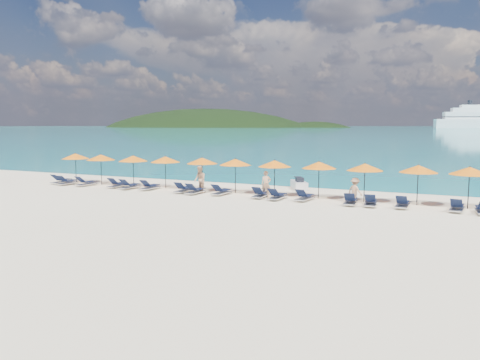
% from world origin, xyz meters
% --- Properties ---
extents(ground, '(1400.00, 1400.00, 0.00)m').
position_xyz_m(ground, '(0.00, 0.00, 0.00)').
color(ground, beige).
extents(sea, '(1600.00, 1300.00, 0.01)m').
position_xyz_m(sea, '(0.00, 660.00, 0.01)').
color(sea, '#1FA9B2').
rests_on(sea, ground).
extents(headland_main, '(374.00, 242.00, 126.50)m').
position_xyz_m(headland_main, '(-300.00, 540.00, -38.00)').
color(headland_main, black).
rests_on(headland_main, ground).
extents(headland_small, '(162.00, 126.00, 85.50)m').
position_xyz_m(headland_small, '(-150.00, 560.00, -35.00)').
color(headland_small, black).
rests_on(headland_small, ground).
extents(jetski, '(1.78, 2.35, 0.79)m').
position_xyz_m(jetski, '(1.70, 9.09, 0.33)').
color(jetski, silver).
rests_on(jetski, ground).
extents(beachgoer_a, '(0.70, 0.61, 1.61)m').
position_xyz_m(beachgoer_a, '(0.98, 4.70, 0.80)').
color(beachgoer_a, tan).
rests_on(beachgoer_a, ground).
extents(beachgoer_b, '(0.98, 0.91, 1.76)m').
position_xyz_m(beachgoer_b, '(-3.59, 4.59, 0.88)').
color(beachgoer_b, tan).
rests_on(beachgoer_b, ground).
extents(beachgoer_c, '(1.03, 0.85, 1.45)m').
position_xyz_m(beachgoer_c, '(6.34, 4.76, 0.73)').
color(beachgoer_c, tan).
rests_on(beachgoer_c, ground).
extents(umbrella_0, '(2.10, 2.10, 2.28)m').
position_xyz_m(umbrella_0, '(-14.97, 5.51, 2.02)').
color(umbrella_0, black).
rests_on(umbrella_0, ground).
extents(umbrella_1, '(2.10, 2.10, 2.28)m').
position_xyz_m(umbrella_1, '(-12.32, 5.30, 2.02)').
color(umbrella_1, black).
rests_on(umbrella_1, ground).
extents(umbrella_2, '(2.10, 2.10, 2.28)m').
position_xyz_m(umbrella_2, '(-9.44, 5.36, 2.02)').
color(umbrella_2, black).
rests_on(umbrella_2, ground).
extents(umbrella_3, '(2.10, 2.10, 2.28)m').
position_xyz_m(umbrella_3, '(-6.87, 5.57, 2.02)').
color(umbrella_3, black).
rests_on(umbrella_3, ground).
extents(umbrella_4, '(2.10, 2.10, 2.28)m').
position_xyz_m(umbrella_4, '(-3.96, 5.58, 2.02)').
color(umbrella_4, black).
rests_on(umbrella_4, ground).
extents(umbrella_5, '(2.10, 2.10, 2.28)m').
position_xyz_m(umbrella_5, '(-1.47, 5.51, 2.02)').
color(umbrella_5, black).
rests_on(umbrella_5, ground).
extents(umbrella_6, '(2.10, 2.10, 2.28)m').
position_xyz_m(umbrella_6, '(1.25, 5.44, 2.02)').
color(umbrella_6, black).
rests_on(umbrella_6, ground).
extents(umbrella_7, '(2.10, 2.10, 2.28)m').
position_xyz_m(umbrella_7, '(4.02, 5.57, 2.02)').
color(umbrella_7, black).
rests_on(umbrella_7, ground).
extents(umbrella_8, '(2.10, 2.10, 2.28)m').
position_xyz_m(umbrella_8, '(6.74, 5.35, 2.02)').
color(umbrella_8, black).
rests_on(umbrella_8, ground).
extents(umbrella_9, '(2.10, 2.10, 2.28)m').
position_xyz_m(umbrella_9, '(9.58, 5.50, 2.02)').
color(umbrella_9, black).
rests_on(umbrella_9, ground).
extents(umbrella_10, '(2.10, 2.10, 2.28)m').
position_xyz_m(umbrella_10, '(12.10, 5.45, 2.02)').
color(umbrella_10, black).
rests_on(umbrella_10, ground).
extents(lounger_0, '(0.68, 1.72, 0.66)m').
position_xyz_m(lounger_0, '(-15.38, 4.40, 0.24)').
color(lounger_0, silver).
rests_on(lounger_0, ground).
extents(lounger_1, '(0.68, 1.72, 0.66)m').
position_xyz_m(lounger_1, '(-14.44, 4.05, 0.24)').
color(lounger_1, silver).
rests_on(lounger_1, ground).
extents(lounger_2, '(0.78, 1.75, 0.66)m').
position_xyz_m(lounger_2, '(-12.74, 4.15, 0.24)').
color(lounger_2, silver).
rests_on(lounger_2, ground).
extents(lounger_3, '(0.64, 1.71, 0.66)m').
position_xyz_m(lounger_3, '(-10.11, 4.39, 0.24)').
color(lounger_3, silver).
rests_on(lounger_3, ground).
extents(lounger_4, '(0.72, 1.74, 0.66)m').
position_xyz_m(lounger_4, '(-8.86, 4.15, 0.24)').
color(lounger_4, silver).
rests_on(lounger_4, ground).
extents(lounger_5, '(0.62, 1.70, 0.66)m').
position_xyz_m(lounger_5, '(-7.36, 4.38, 0.24)').
color(lounger_5, silver).
rests_on(lounger_5, ground).
extents(lounger_6, '(0.66, 1.71, 0.66)m').
position_xyz_m(lounger_6, '(-4.60, 4.24, 0.24)').
color(lounger_6, silver).
rests_on(lounger_6, ground).
extents(lounger_7, '(0.71, 1.73, 0.66)m').
position_xyz_m(lounger_7, '(-3.59, 4.02, 0.24)').
color(lounger_7, silver).
rests_on(lounger_7, ground).
extents(lounger_8, '(0.78, 1.75, 0.66)m').
position_xyz_m(lounger_8, '(-1.90, 4.31, 0.24)').
color(lounger_8, silver).
rests_on(lounger_8, ground).
extents(lounger_9, '(0.66, 1.71, 0.66)m').
position_xyz_m(lounger_9, '(0.77, 4.29, 0.24)').
color(lounger_9, silver).
rests_on(lounger_9, ground).
extents(lounger_10, '(0.75, 1.74, 0.66)m').
position_xyz_m(lounger_10, '(1.93, 4.06, 0.24)').
color(lounger_10, silver).
rests_on(lounger_10, ground).
extents(lounger_11, '(0.79, 1.76, 0.66)m').
position_xyz_m(lounger_11, '(3.52, 4.36, 0.24)').
color(lounger_11, silver).
rests_on(lounger_11, ground).
extents(lounger_12, '(0.75, 1.74, 0.66)m').
position_xyz_m(lounger_12, '(6.24, 4.06, 0.24)').
color(lounger_12, silver).
rests_on(lounger_12, ground).
extents(lounger_13, '(0.78, 1.75, 0.66)m').
position_xyz_m(lounger_13, '(7.31, 4.10, 0.24)').
color(lounger_13, silver).
rests_on(lounger_13, ground).
extents(lounger_14, '(0.65, 1.71, 0.66)m').
position_xyz_m(lounger_14, '(8.95, 4.27, 0.24)').
color(lounger_14, silver).
rests_on(lounger_14, ground).
extents(lounger_15, '(0.78, 1.75, 0.66)m').
position_xyz_m(lounger_15, '(11.58, 4.34, 0.24)').
color(lounger_15, silver).
rests_on(lounger_15, ground).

